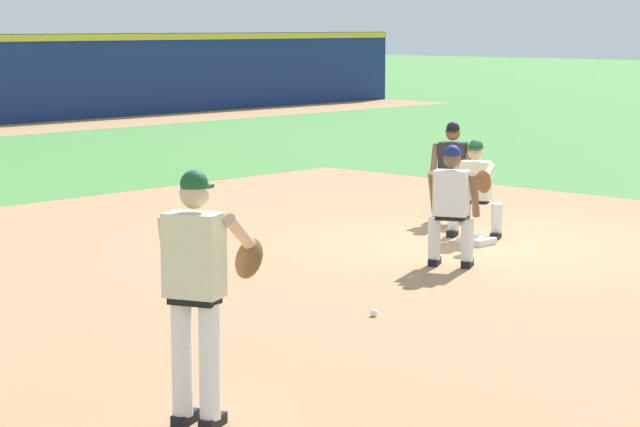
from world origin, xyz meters
name	(u,v)px	position (x,y,z in m)	size (l,w,h in m)	color
ground_plane	(477,244)	(0.00, 0.00, 0.00)	(160.00, 160.00, 0.00)	#47843D
infield_dirt_patch	(378,309)	(-3.77, -1.50, 0.00)	(18.00, 18.00, 0.01)	#A87F56
first_base_bag	(477,241)	(0.00, 0.00, 0.04)	(0.38, 0.38, 0.09)	white
baseball	(374,313)	(-4.05, -1.68, 0.04)	(0.07, 0.07, 0.07)	white
pitcher	(199,282)	(-7.49, -2.99, 1.06)	(0.82, 0.60, 1.86)	black
first_baseman	(476,185)	(0.36, 0.30, 0.73)	(0.84, 0.97, 1.34)	black
baserunner	(452,201)	(-1.46, -0.67, 0.79)	(0.60, 0.67, 1.46)	black
umpire	(452,167)	(1.41, 1.48, 0.79)	(0.61, 0.67, 1.46)	black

